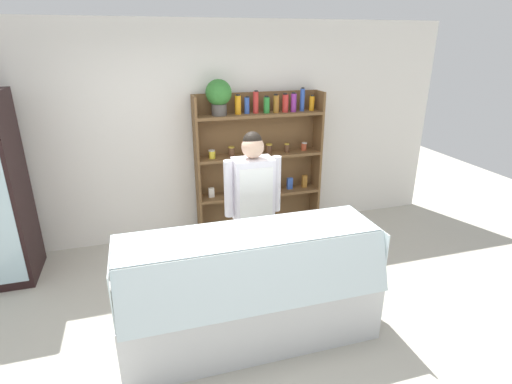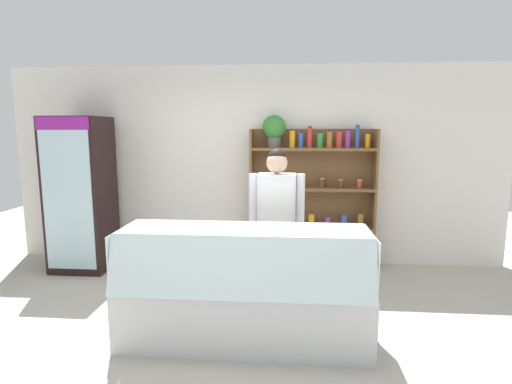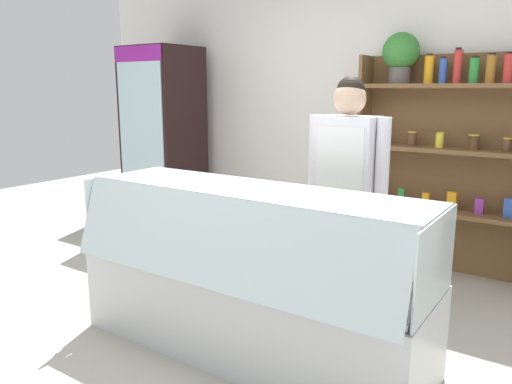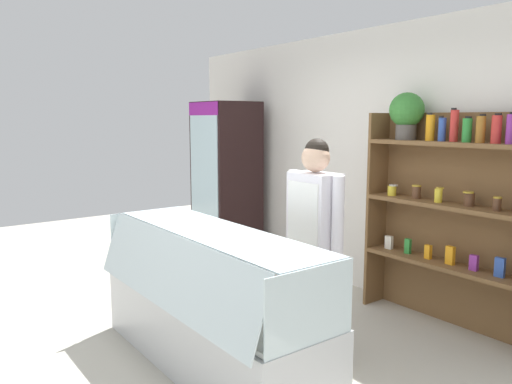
# 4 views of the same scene
# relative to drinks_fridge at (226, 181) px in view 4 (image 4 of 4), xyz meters

# --- Properties ---
(ground_plane) EXTENTS (12.00, 12.00, 0.00)m
(ground_plane) POSITION_rel_drinks_fridge_xyz_m (2.24, -1.61, -1.01)
(ground_plane) COLOR #B7B2A3
(back_wall) EXTENTS (6.80, 0.10, 2.70)m
(back_wall) POSITION_rel_drinks_fridge_xyz_m (2.24, 0.53, 0.34)
(back_wall) COLOR white
(back_wall) RESTS_ON ground
(drinks_fridge) EXTENTS (0.71, 0.67, 2.01)m
(drinks_fridge) POSITION_rel_drinks_fridge_xyz_m (0.00, 0.00, 0.00)
(drinks_fridge) COLOR black
(drinks_fridge) RESTS_ON ground
(shelving_unit) EXTENTS (1.64, 0.31, 2.03)m
(shelving_unit) POSITION_rel_drinks_fridge_xyz_m (2.95, 0.32, 0.17)
(shelving_unit) COLOR brown
(shelving_unit) RESTS_ON ground
(deli_display_case) EXTENTS (2.15, 0.75, 1.01)m
(deli_display_case) POSITION_rel_drinks_fridge_xyz_m (2.34, -1.69, -0.69)
(deli_display_case) COLOR silver
(deli_display_case) RESTS_ON ground
(shop_clerk) EXTENTS (0.58, 0.25, 1.66)m
(shop_clerk) POSITION_rel_drinks_fridge_xyz_m (2.60, -0.90, -0.03)
(shop_clerk) COLOR #2D2D38
(shop_clerk) RESTS_ON ground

